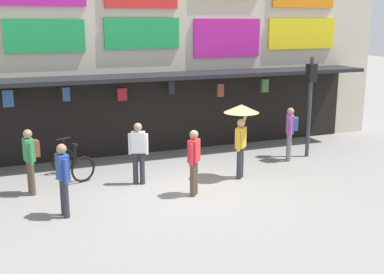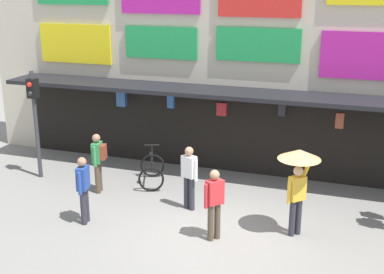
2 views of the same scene
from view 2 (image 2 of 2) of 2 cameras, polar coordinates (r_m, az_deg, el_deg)
name	(u,v)px [view 2 (image 2 of 2)]	position (r m, az deg, el deg)	size (l,w,h in m)	color
ground_plane	(217,232)	(12.08, 2.79, -10.60)	(80.00, 80.00, 0.00)	gray
shopfront	(262,40)	(15.23, 7.89, 10.75)	(18.00, 2.60, 8.00)	beige
traffic_light_near	(34,108)	(15.27, -17.34, 3.19)	(0.28, 0.33, 3.20)	#38383D
bicycle_parked	(152,171)	(14.63, -4.55, -3.84)	(1.09, 1.34, 1.05)	black
pedestrian_with_umbrella	(299,168)	(11.51, 11.91, -3.45)	(0.96, 0.96, 2.08)	#2D2D38
pedestrian_in_blue	(214,201)	(11.34, 2.52, -7.20)	(0.40, 0.42, 1.68)	brown
pedestrian_in_black	(83,186)	(12.37, -12.13, -5.46)	(0.28, 0.52, 1.68)	#2D2D38
pedestrian_in_yellow	(98,158)	(14.07, -10.51, -2.39)	(0.40, 0.52, 1.68)	brown
pedestrian_in_green	(189,174)	(12.81, -0.32, -4.24)	(0.50, 0.33, 1.68)	#2D2D38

